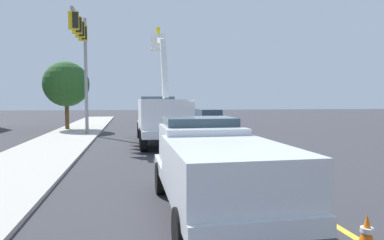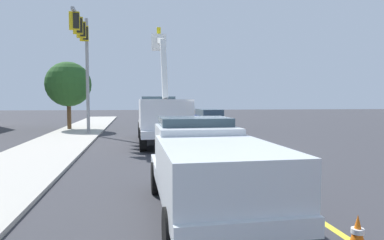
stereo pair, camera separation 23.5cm
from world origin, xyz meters
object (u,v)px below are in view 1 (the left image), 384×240
at_px(utility_bucket_truck, 161,115).
at_px(traffic_signal_mast, 82,47).
at_px(passing_minivan, 208,118).
at_px(traffic_cone_mid_front, 179,129).
at_px(traffic_cone_leading, 367,236).
at_px(service_pickup_truck, 213,165).

height_order(utility_bucket_truck, traffic_signal_mast, traffic_signal_mast).
bearing_deg(passing_minivan, traffic_cone_mid_front, 141.77).
bearing_deg(utility_bucket_truck, passing_minivan, -27.65).
xyz_separation_m(utility_bucket_truck, traffic_cone_leading, (-14.15, -2.85, -1.27)).
height_order(passing_minivan, traffic_cone_mid_front, passing_minivan).
bearing_deg(traffic_cone_mid_front, traffic_cone_leading, -175.64).
relative_size(traffic_cone_mid_front, traffic_signal_mast, 0.09).
bearing_deg(service_pickup_truck, traffic_signal_mast, 20.75).
bearing_deg(service_pickup_truck, utility_bucket_truck, 3.61).
relative_size(service_pickup_truck, traffic_cone_leading, 8.13).
xyz_separation_m(utility_bucket_truck, traffic_signal_mast, (2.89, 4.89, 4.21)).
xyz_separation_m(service_pickup_truck, traffic_signal_mast, (14.91, 5.65, 4.70)).
distance_m(utility_bucket_truck, traffic_cone_leading, 14.49).
height_order(service_pickup_truck, traffic_cone_mid_front, service_pickup_truck).
bearing_deg(service_pickup_truck, passing_minivan, -9.59).
height_order(utility_bucket_truck, passing_minivan, utility_bucket_truck).
height_order(passing_minivan, traffic_cone_leading, passing_minivan).
bearing_deg(service_pickup_truck, traffic_cone_mid_front, -2.33).
bearing_deg(traffic_cone_mid_front, traffic_signal_mast, 103.81).
height_order(utility_bucket_truck, service_pickup_truck, utility_bucket_truck).
height_order(service_pickup_truck, traffic_cone_leading, service_pickup_truck).
distance_m(utility_bucket_truck, traffic_signal_mast, 7.07).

